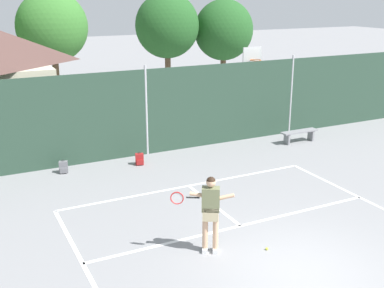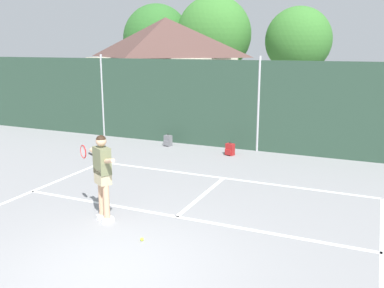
{
  "view_description": "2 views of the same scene",
  "coord_description": "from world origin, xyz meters",
  "px_view_note": "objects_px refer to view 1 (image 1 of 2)",
  "views": [
    {
      "loc": [
        -6.13,
        -7.04,
        5.73
      ],
      "look_at": [
        -0.13,
        5.02,
        1.52
      ],
      "focal_mm": 45.26,
      "sensor_mm": 36.0,
      "label": 1
    },
    {
      "loc": [
        3.78,
        -5.24,
        3.61
      ],
      "look_at": [
        -1.13,
        5.85,
        0.81
      ],
      "focal_mm": 39.54,
      "sensor_mm": 36.0,
      "label": 2
    }
  ],
  "objects_px": {
    "tennis_ball": "(267,249)",
    "backpack_red": "(140,159)",
    "tennis_player": "(210,208)",
    "courtside_bench": "(299,134)",
    "basketball_hoop": "(251,76)",
    "backpack_grey": "(63,167)"
  },
  "relations": [
    {
      "from": "tennis_ball",
      "to": "backpack_grey",
      "type": "relative_size",
      "value": 0.14
    },
    {
      "from": "tennis_player",
      "to": "tennis_ball",
      "type": "height_order",
      "value": "tennis_player"
    },
    {
      "from": "tennis_player",
      "to": "backpack_red",
      "type": "xyz_separation_m",
      "value": [
        0.65,
        6.32,
        -0.92
      ]
    },
    {
      "from": "backpack_red",
      "to": "courtside_bench",
      "type": "bearing_deg",
      "value": -2.98
    },
    {
      "from": "basketball_hoop",
      "to": "courtside_bench",
      "type": "relative_size",
      "value": 2.22
    },
    {
      "from": "courtside_bench",
      "to": "backpack_grey",
      "type": "bearing_deg",
      "value": 175.57
    },
    {
      "from": "tennis_ball",
      "to": "backpack_red",
      "type": "height_order",
      "value": "backpack_red"
    },
    {
      "from": "tennis_player",
      "to": "courtside_bench",
      "type": "distance_m",
      "value": 9.48
    },
    {
      "from": "tennis_ball",
      "to": "courtside_bench",
      "type": "bearing_deg",
      "value": 46.93
    },
    {
      "from": "basketball_hoop",
      "to": "backpack_red",
      "type": "bearing_deg",
      "value": -158.56
    },
    {
      "from": "backpack_red",
      "to": "basketball_hoop",
      "type": "bearing_deg",
      "value": 21.44
    },
    {
      "from": "backpack_grey",
      "to": "tennis_ball",
      "type": "bearing_deg",
      "value": -66.54
    },
    {
      "from": "basketball_hoop",
      "to": "tennis_player",
      "type": "height_order",
      "value": "basketball_hoop"
    },
    {
      "from": "basketball_hoop",
      "to": "backpack_red",
      "type": "relative_size",
      "value": 7.67
    },
    {
      "from": "tennis_ball",
      "to": "backpack_red",
      "type": "bearing_deg",
      "value": 94.86
    },
    {
      "from": "tennis_player",
      "to": "tennis_ball",
      "type": "bearing_deg",
      "value": -23.4
    },
    {
      "from": "backpack_grey",
      "to": "tennis_player",
      "type": "bearing_deg",
      "value": -74.12
    },
    {
      "from": "basketball_hoop",
      "to": "tennis_ball",
      "type": "relative_size",
      "value": 53.79
    },
    {
      "from": "backpack_red",
      "to": "courtside_bench",
      "type": "height_order",
      "value": "courtside_bench"
    },
    {
      "from": "tennis_player",
      "to": "courtside_bench",
      "type": "height_order",
      "value": "tennis_player"
    },
    {
      "from": "tennis_ball",
      "to": "courtside_bench",
      "type": "xyz_separation_m",
      "value": [
        6.08,
        6.51,
        0.33
      ]
    },
    {
      "from": "backpack_red",
      "to": "tennis_player",
      "type": "bearing_deg",
      "value": -95.85
    }
  ]
}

